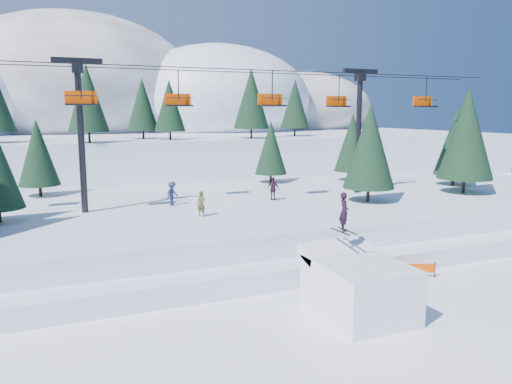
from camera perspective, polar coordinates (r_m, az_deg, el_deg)
name	(u,v)px	position (r m, az deg, el deg)	size (l,w,h in m)	color
ground	(338,329)	(22.64, 9.40, -15.18)	(160.00, 160.00, 0.00)	white
mid_shelf	(211,219)	(37.95, -5.15, -3.12)	(70.00, 22.00, 2.50)	white
berm	(264,265)	(29.06, 0.94, -8.34)	(70.00, 6.00, 1.10)	white
mountain_ridge	(83,110)	(90.97, -19.20, 8.84)	(119.00, 60.55, 26.46)	white
jump_kicker	(358,286)	(23.79, 11.55, -10.46)	(3.71, 5.05, 5.50)	white
chairlift	(233,111)	(37.74, -2.66, 9.18)	(46.00, 3.21, 10.28)	black
conifer_stand	(266,142)	(38.53, 1.20, 5.72)	(64.33, 17.31, 9.94)	black
distant_skiers	(195,195)	(36.22, -6.97, -0.32)	(31.60, 8.62, 1.80)	#36192D
banner_near	(411,269)	(29.73, 17.29, -8.38)	(2.72, 0.94, 0.90)	black
banner_far	(432,252)	(33.48, 19.44, -6.53)	(2.67, 1.08, 0.90)	black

